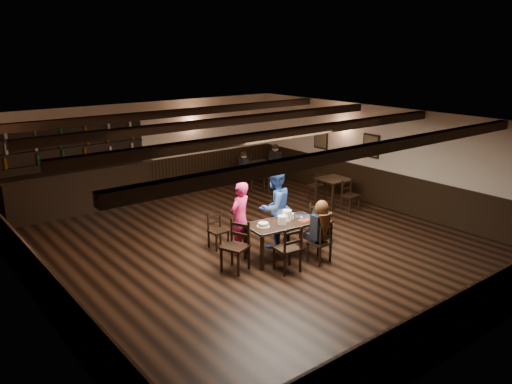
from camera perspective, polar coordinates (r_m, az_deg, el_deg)
ground at (r=11.04m, az=-0.37°, el=-6.05°), size 10.00×10.00×0.00m
room_shell at (r=10.54m, az=-0.48°, el=2.84°), size 9.02×10.02×2.71m
dining_table at (r=10.22m, az=3.11°, el=-3.93°), size 1.61×0.93×0.75m
chair_near_left at (r=9.57m, az=3.89°, el=-6.18°), size 0.48×0.46×0.93m
chair_near_right at (r=10.06m, az=7.58°, el=-5.50°), size 0.42×0.40×0.83m
chair_end_left at (r=9.69m, az=-2.14°, el=-5.68°), size 0.57×0.58×0.98m
chair_end_right at (r=11.07m, az=7.28°, el=-3.16°), size 0.53×0.54×0.92m
chair_far_pushed at (r=10.81m, az=-4.55°, el=-4.04°), size 0.37×0.35×0.77m
woman_pink at (r=10.37m, az=-1.84°, el=-2.99°), size 0.65×0.53×1.55m
man_blue at (r=10.71m, az=2.14°, el=-1.82°), size 0.91×0.74×1.74m
seated_person at (r=9.96m, az=7.42°, el=-3.45°), size 0.36×0.54×0.88m
cake at (r=9.93m, az=0.83°, el=-3.77°), size 0.26×0.26×0.08m
plate_stack_a at (r=10.08m, az=3.00°, el=-3.20°), size 0.18×0.18×0.17m
plate_stack_b at (r=10.28m, az=3.56°, el=-2.66°), size 0.19×0.19×0.22m
tea_light at (r=10.25m, az=2.98°, el=-3.22°), size 0.04×0.04×0.06m
salt_shaker at (r=10.28m, az=5.23°, el=-3.07°), size 0.04×0.04×0.10m
pepper_shaker at (r=10.38m, az=5.46°, el=-2.87°), size 0.04×0.04×0.10m
drink_glass at (r=10.39m, az=4.16°, el=-2.74°), size 0.08×0.08×0.13m
menu_red at (r=10.37m, az=5.60°, el=-3.17°), size 0.29×0.22×0.00m
menu_blue at (r=10.58m, az=5.34°, el=-2.77°), size 0.37×0.36×0.00m
bar_counter at (r=13.89m, az=-19.53°, el=0.86°), size 4.02×0.70×2.20m
back_table_a at (r=13.75m, az=8.84°, el=1.13°), size 0.81×0.81×0.75m
back_table_b at (r=15.39m, az=0.17°, el=2.97°), size 1.06×1.06×0.75m
bg_patron_left at (r=15.12m, az=-1.37°, el=3.35°), size 0.30×0.38×0.70m
bg_patron_right at (r=15.95m, az=2.21°, el=4.14°), size 0.23×0.37×0.76m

